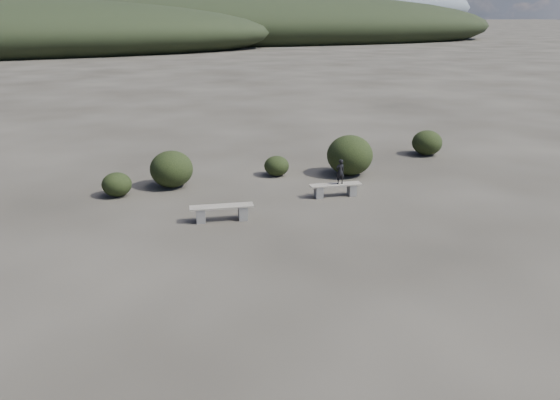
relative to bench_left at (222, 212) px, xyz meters
name	(u,v)px	position (x,y,z in m)	size (l,w,h in m)	color
ground	(370,292)	(1.89, -5.38, -0.28)	(1200.00, 1200.00, 0.00)	#28251F
bench_left	(222,212)	(0.00, 0.00, 0.00)	(1.89, 0.70, 0.46)	slate
bench_right	(335,189)	(4.11, 0.84, -0.02)	(1.76, 0.61, 0.43)	slate
seated_person	(340,172)	(4.25, 0.82, 0.57)	(0.30, 0.20, 0.83)	black
shrub_a	(117,184)	(-2.65, 3.48, 0.12)	(0.98, 0.98, 0.80)	black
shrub_b	(172,169)	(-0.75, 3.87, 0.36)	(1.49, 1.49, 1.28)	black
shrub_c	(277,166)	(3.16, 3.88, 0.09)	(0.93, 0.93, 0.75)	black
shrub_d	(350,155)	(5.77, 3.02, 0.47)	(1.72, 1.72, 1.50)	black
shrub_e	(427,143)	(10.32, 4.58, 0.25)	(1.28, 1.28, 1.06)	black
mountain_ridges	(56,5)	(-5.60, 333.69, 10.56)	(500.00, 400.00, 56.00)	black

